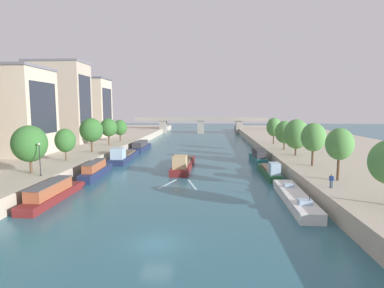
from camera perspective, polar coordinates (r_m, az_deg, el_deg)
name	(u,v)px	position (r m, az deg, el deg)	size (l,w,h in m)	color
ground_plane	(156,244)	(27.29, -6.53, -17.74)	(400.00, 400.00, 0.00)	#2D6070
quay_left	(63,146)	(89.15, -22.56, -0.42)	(36.00, 170.00, 2.10)	#B2A893
quay_right	(331,149)	(85.62, 24.13, -0.76)	(36.00, 170.00, 2.10)	#B2A893
barge_midriver	(183,164)	(57.65, -1.62, -3.65)	(3.46, 17.37, 3.18)	maroon
wake_behind_barge	(180,184)	(46.38, -2.25, -7.37)	(5.60, 5.96, 0.03)	#A0CCD6
moored_boat_left_upstream	(52,193)	(41.71, -24.26, -8.15)	(2.41, 13.18, 2.43)	maroon
moored_boat_left_far	(96,170)	(53.30, -17.22, -4.61)	(2.45, 12.09, 2.66)	#1E284C
moored_boat_left_second	(124,156)	(68.44, -12.39, -2.16)	(3.86, 16.70, 3.21)	#1E284C
moored_boat_left_downstream	(141,146)	(84.84, -9.36, -0.38)	(3.03, 14.31, 2.35)	#1E284C
moored_boat_right_upstream	(295,198)	(39.52, 18.30, -9.32)	(2.83, 15.50, 2.25)	silver
moored_boat_right_midway	(270,171)	(52.91, 14.05, -4.87)	(2.30, 11.66, 2.86)	#235633
moored_boat_right_far	(258,156)	(66.44, 11.98, -2.20)	(2.45, 11.10, 2.86)	#23666B
tree_left_past_mid	(30,144)	(49.04, -27.61, 0.05)	(4.78, 4.78, 6.73)	brown
tree_left_end_of_row	(65,140)	(57.75, -22.22, 0.61)	(3.46, 3.46, 5.61)	brown
tree_left_nearest	(91,130)	(67.08, -17.97, 2.43)	(4.67, 4.67, 7.04)	brown
tree_left_midway	(109,128)	(78.58, -15.03, 2.92)	(4.10, 4.10, 6.54)	brown
tree_left_third	(120,128)	(87.26, -13.04, 2.96)	(3.69, 3.69, 5.89)	brown
tree_right_far	(340,144)	(43.04, 25.43, -0.03)	(3.40, 3.40, 6.65)	brown
tree_right_midway	(313,137)	(52.41, 21.37, 1.16)	(3.81, 3.81, 6.81)	brown
tree_right_second	(296,134)	(62.87, 18.57, 1.74)	(4.76, 4.76, 6.98)	brown
tree_right_third	(285,132)	(70.89, 16.62, 2.10)	(4.15, 4.15, 6.33)	brown
tree_right_end_of_row	(274,127)	(81.21, 14.79, 3.02)	(3.71, 3.71, 6.66)	brown
lamppost_left_bank	(40,158)	(46.47, -26.13, -2.30)	(0.28, 0.28, 4.49)	black
building_left_tall	(8,111)	(70.55, -30.67, 5.23)	(15.00, 11.82, 17.01)	beige
building_left_middle	(59,103)	(88.54, -23.16, 7.00)	(14.42, 9.45, 20.94)	#B2A38E
building_left_far_end	(88,107)	(105.55, -18.58, 6.36)	(13.21, 10.70, 18.42)	beige
bridge_far	(201,123)	(136.73, 1.63, 3.82)	(57.34, 4.40, 7.11)	gray
person_on_quay	(331,180)	(39.18, 24.19, -6.05)	(0.46, 0.35, 1.62)	navy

